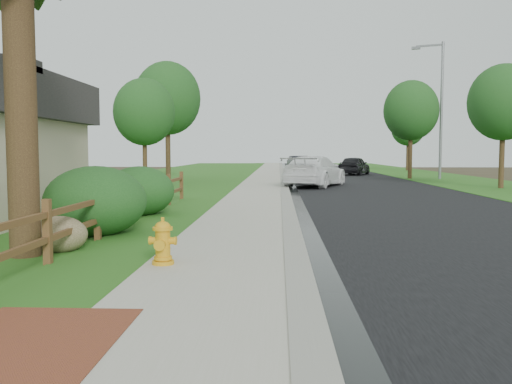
{
  "coord_description": "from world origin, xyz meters",
  "views": [
    {
      "loc": [
        0.1,
        -5.64,
        1.85
      ],
      "look_at": [
        -0.32,
        4.49,
        1.1
      ],
      "focal_mm": 38.0,
      "sensor_mm": 36.0,
      "label": 1
    }
  ],
  "objects_px": {
    "fire_hydrant": "(163,243)",
    "streetlight": "(439,102)",
    "white_suv": "(315,171)",
    "dark_car_mid": "(354,166)",
    "ranch_fence": "(115,206)"
  },
  "relations": [
    {
      "from": "ranch_fence",
      "to": "fire_hydrant",
      "type": "relative_size",
      "value": 22.98
    },
    {
      "from": "fire_hydrant",
      "to": "streetlight",
      "type": "relative_size",
      "value": 0.08
    },
    {
      "from": "ranch_fence",
      "to": "white_suv",
      "type": "relative_size",
      "value": 3.06
    },
    {
      "from": "dark_car_mid",
      "to": "ranch_fence",
      "type": "bearing_deg",
      "value": 94.93
    },
    {
      "from": "white_suv",
      "to": "streetlight",
      "type": "distance_m",
      "value": 12.47
    },
    {
      "from": "fire_hydrant",
      "to": "streetlight",
      "type": "height_order",
      "value": "streetlight"
    },
    {
      "from": "fire_hydrant",
      "to": "streetlight",
      "type": "xyz_separation_m",
      "value": [
        12.36,
        28.24,
        4.69
      ]
    },
    {
      "from": "dark_car_mid",
      "to": "streetlight",
      "type": "relative_size",
      "value": 0.48
    },
    {
      "from": "white_suv",
      "to": "streetlight",
      "type": "relative_size",
      "value": 0.61
    },
    {
      "from": "fire_hydrant",
      "to": "dark_car_mid",
      "type": "distance_m",
      "value": 35.96
    },
    {
      "from": "dark_car_mid",
      "to": "streetlight",
      "type": "xyz_separation_m",
      "value": [
        4.52,
        -6.86,
        4.37
      ]
    },
    {
      "from": "fire_hydrant",
      "to": "white_suv",
      "type": "height_order",
      "value": "white_suv"
    },
    {
      "from": "dark_car_mid",
      "to": "streetlight",
      "type": "distance_m",
      "value": 9.31
    },
    {
      "from": "ranch_fence",
      "to": "dark_car_mid",
      "type": "relative_size",
      "value": 3.93
    },
    {
      "from": "ranch_fence",
      "to": "white_suv",
      "type": "distance_m",
      "value": 17.52
    }
  ]
}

